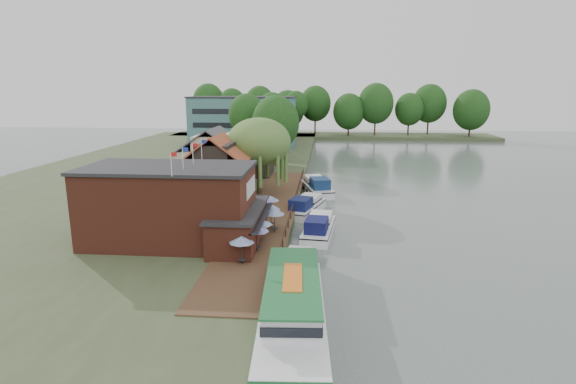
{
  "coord_description": "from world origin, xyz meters",
  "views": [
    {
      "loc": [
        -1.53,
        -40.42,
        15.2
      ],
      "look_at": [
        -6.0,
        12.0,
        3.0
      ],
      "focal_mm": 28.0,
      "sensor_mm": 36.0,
      "label": 1
    }
  ],
  "objects_px": {
    "hotel_block": "(243,122)",
    "umbrella_3": "(275,220)",
    "umbrella_0": "(242,250)",
    "umbrella_5": "(270,206)",
    "cottage_c": "(251,149)",
    "cruiser_0": "(295,266)",
    "cottage_b": "(214,157)",
    "willow": "(259,156)",
    "cruiser_2": "(306,204)",
    "umbrella_2": "(260,231)",
    "cruiser_1": "(319,225)",
    "cruiser_3": "(317,184)",
    "tour_boat": "(293,305)",
    "umbrella_4": "(271,215)",
    "cottage_a": "(218,170)",
    "umbrella_1": "(257,238)",
    "swan": "(299,320)",
    "pub": "(190,205)"
  },
  "relations": [
    {
      "from": "willow",
      "to": "cruiser_3",
      "type": "bearing_deg",
      "value": 35.91
    },
    {
      "from": "cottage_a",
      "to": "cruiser_2",
      "type": "distance_m",
      "value": 11.84
    },
    {
      "from": "umbrella_5",
      "to": "swan",
      "type": "height_order",
      "value": "umbrella_5"
    },
    {
      "from": "cruiser_2",
      "to": "swan",
      "type": "distance_m",
      "value": 26.76
    },
    {
      "from": "pub",
      "to": "willow",
      "type": "xyz_separation_m",
      "value": [
        3.5,
        20.0,
        1.56
      ]
    },
    {
      "from": "umbrella_1",
      "to": "cruiser_1",
      "type": "relative_size",
      "value": 0.24
    },
    {
      "from": "umbrella_1",
      "to": "umbrella_2",
      "type": "xyz_separation_m",
      "value": [
        -0.05,
        1.99,
        0.0
      ]
    },
    {
      "from": "cruiser_3",
      "to": "cottage_c",
      "type": "bearing_deg",
      "value": 128.49
    },
    {
      "from": "umbrella_0",
      "to": "cruiser_0",
      "type": "distance_m",
      "value": 4.53
    },
    {
      "from": "hotel_block",
      "to": "umbrella_1",
      "type": "distance_m",
      "value": 74.73
    },
    {
      "from": "cruiser_3",
      "to": "umbrella_4",
      "type": "bearing_deg",
      "value": -116.35
    },
    {
      "from": "willow",
      "to": "umbrella_5",
      "type": "height_order",
      "value": "willow"
    },
    {
      "from": "umbrella_3",
      "to": "umbrella_4",
      "type": "height_order",
      "value": "same"
    },
    {
      "from": "cottage_c",
      "to": "umbrella_5",
      "type": "height_order",
      "value": "cottage_c"
    },
    {
      "from": "willow",
      "to": "cruiser_2",
      "type": "bearing_deg",
      "value": -40.8
    },
    {
      "from": "umbrella_1",
      "to": "cruiser_2",
      "type": "bearing_deg",
      "value": 77.76
    },
    {
      "from": "cottage_b",
      "to": "umbrella_3",
      "type": "height_order",
      "value": "cottage_b"
    },
    {
      "from": "cottage_c",
      "to": "cruiser_0",
      "type": "xyz_separation_m",
      "value": [
        10.12,
        -39.22,
        -4.18
      ]
    },
    {
      "from": "umbrella_3",
      "to": "cruiser_0",
      "type": "distance_m",
      "value": 9.11
    },
    {
      "from": "umbrella_4",
      "to": "cruiser_2",
      "type": "bearing_deg",
      "value": 70.63
    },
    {
      "from": "pub",
      "to": "cruiser_0",
      "type": "distance_m",
      "value": 11.94
    },
    {
      "from": "umbrella_0",
      "to": "cruiser_3",
      "type": "height_order",
      "value": "umbrella_0"
    },
    {
      "from": "umbrella_5",
      "to": "cruiser_0",
      "type": "height_order",
      "value": "umbrella_5"
    },
    {
      "from": "hotel_block",
      "to": "umbrella_0",
      "type": "distance_m",
      "value": 77.59
    },
    {
      "from": "willow",
      "to": "tour_boat",
      "type": "distance_m",
      "value": 34.16
    },
    {
      "from": "umbrella_2",
      "to": "cruiser_3",
      "type": "xyz_separation_m",
      "value": [
        4.71,
        25.72,
        -0.97
      ]
    },
    {
      "from": "cruiser_0",
      "to": "tour_boat",
      "type": "distance_m",
      "value": 7.93
    },
    {
      "from": "cruiser_0",
      "to": "cruiser_2",
      "type": "relative_size",
      "value": 0.92
    },
    {
      "from": "hotel_block",
      "to": "umbrella_4",
      "type": "relative_size",
      "value": 10.69
    },
    {
      "from": "umbrella_4",
      "to": "umbrella_3",
      "type": "bearing_deg",
      "value": -71.94
    },
    {
      "from": "umbrella_0",
      "to": "swan",
      "type": "distance_m",
      "value": 9.09
    },
    {
      "from": "cottage_b",
      "to": "cruiser_1",
      "type": "bearing_deg",
      "value": -50.4
    },
    {
      "from": "umbrella_0",
      "to": "umbrella_2",
      "type": "relative_size",
      "value": 0.97
    },
    {
      "from": "cruiser_0",
      "to": "umbrella_5",
      "type": "bearing_deg",
      "value": 112.23
    },
    {
      "from": "cottage_a",
      "to": "umbrella_4",
      "type": "distance_m",
      "value": 12.93
    },
    {
      "from": "cottage_b",
      "to": "cottage_c",
      "type": "distance_m",
      "value": 9.85
    },
    {
      "from": "cruiser_0",
      "to": "cruiser_1",
      "type": "bearing_deg",
      "value": 88.4
    },
    {
      "from": "umbrella_0",
      "to": "cruiser_3",
      "type": "xyz_separation_m",
      "value": [
        5.42,
        30.76,
        -0.97
      ]
    },
    {
      "from": "cottage_a",
      "to": "cruiser_0",
      "type": "relative_size",
      "value": 0.96
    },
    {
      "from": "hotel_block",
      "to": "umbrella_3",
      "type": "distance_m",
      "value": 69.51
    },
    {
      "from": "cruiser_0",
      "to": "umbrella_4",
      "type": "bearing_deg",
      "value": 114.56
    },
    {
      "from": "umbrella_0",
      "to": "umbrella_5",
      "type": "distance_m",
      "value": 14.15
    },
    {
      "from": "cruiser_3",
      "to": "tour_boat",
      "type": "xyz_separation_m",
      "value": [
        -0.66,
        -38.68,
        0.34
      ]
    },
    {
      "from": "umbrella_2",
      "to": "cruiser_1",
      "type": "bearing_deg",
      "value": 48.04
    },
    {
      "from": "umbrella_5",
      "to": "cruiser_1",
      "type": "distance_m",
      "value": 6.41
    },
    {
      "from": "pub",
      "to": "cottage_c",
      "type": "xyz_separation_m",
      "value": [
        0.0,
        34.0,
        0.6
      ]
    },
    {
      "from": "umbrella_3",
      "to": "umbrella_4",
      "type": "xyz_separation_m",
      "value": [
        -0.58,
        1.79,
        0.0
      ]
    },
    {
      "from": "cottage_a",
      "to": "tour_boat",
      "type": "relative_size",
      "value": 0.57
    },
    {
      "from": "umbrella_1",
      "to": "pub",
      "type": "bearing_deg",
      "value": 161.79
    },
    {
      "from": "hotel_block",
      "to": "cruiser_1",
      "type": "bearing_deg",
      "value": -73.05
    }
  ]
}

